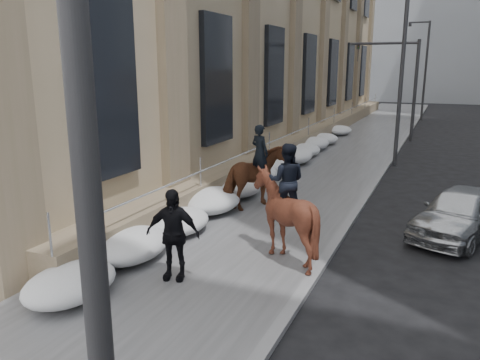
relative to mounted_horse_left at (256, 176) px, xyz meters
name	(u,v)px	position (x,y,z in m)	size (l,w,h in m)	color
ground	(186,275)	(0.37, -4.96, -1.15)	(140.00, 140.00, 0.00)	black
sidewalk	(310,177)	(0.37, 5.04, -1.09)	(5.00, 80.00, 0.12)	#4D4D4F
curb	(375,183)	(2.99, 5.04, -1.09)	(0.24, 80.00, 0.12)	slate
bg_building_far	(382,30)	(-5.63, 67.04, 8.85)	(24.00, 12.00, 20.00)	gray
streetlight_near	(56,52)	(3.11, -10.96, 3.43)	(1.71, 0.24, 8.00)	#2D2D30
streetlight_mid	(399,64)	(3.11, 9.04, 3.43)	(1.71, 0.24, 8.00)	#2D2D30
streetlight_far	(424,65)	(3.11, 29.04, 3.43)	(1.71, 0.24, 8.00)	#2D2D30
traffic_signal	(400,74)	(2.45, 17.04, 2.85)	(4.10, 0.22, 6.00)	#2D2D30
snow_bank	(261,173)	(-1.05, 3.14, -0.68)	(1.70, 18.10, 0.76)	white
mounted_horse_left	(256,176)	(0.00, 0.00, 0.00)	(1.79, 2.49, 2.62)	#542C19
mounted_horse_right	(284,211)	(2.11, -3.45, 0.10)	(2.07, 2.22, 2.69)	#3D1B11
pedestrian	(173,234)	(0.34, -5.41, -0.06)	(1.14, 0.48, 1.95)	black
car_silver	(460,212)	(5.88, 0.11, -0.47)	(1.60, 3.98, 1.36)	#989B9F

